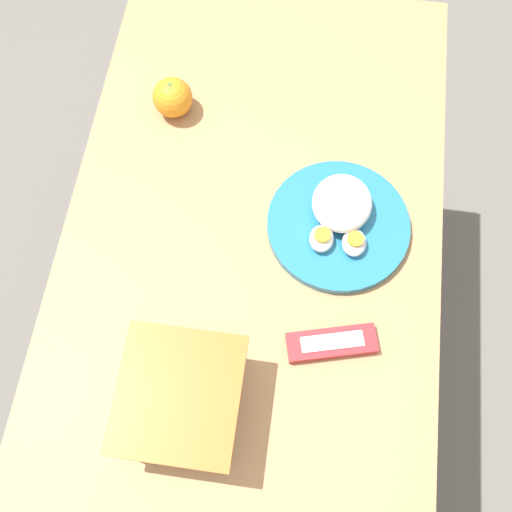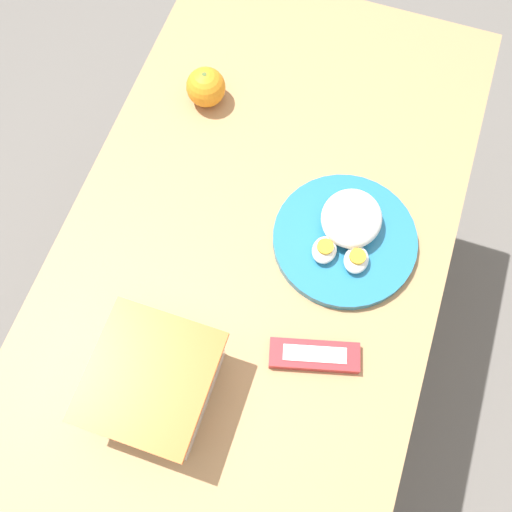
% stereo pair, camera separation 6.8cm
% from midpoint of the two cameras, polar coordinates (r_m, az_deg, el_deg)
% --- Properties ---
extents(ground_plane, '(10.00, 10.00, 0.00)m').
position_cam_midpoint_polar(ground_plane, '(1.70, -1.72, -10.30)').
color(ground_plane, '#66605B').
extents(table, '(1.26, 0.64, 0.73)m').
position_cam_midpoint_polar(table, '(1.09, -2.66, -3.40)').
color(table, '#AD7F51').
rests_on(table, ground_plane).
extents(food_container, '(0.19, 0.17, 0.11)m').
position_cam_midpoint_polar(food_container, '(0.90, -9.24, -13.61)').
color(food_container, white).
rests_on(food_container, table).
extents(orange_fruit, '(0.07, 0.07, 0.07)m').
position_cam_midpoint_polar(orange_fruit, '(1.13, -9.72, 14.54)').
color(orange_fruit, orange).
rests_on(orange_fruit, table).
extents(rice_plate, '(0.24, 0.24, 0.07)m').
position_cam_midpoint_polar(rice_plate, '(1.01, 6.04, 3.34)').
color(rice_plate, teal).
rests_on(rice_plate, table).
extents(candy_bar, '(0.08, 0.15, 0.02)m').
position_cam_midpoint_polar(candy_bar, '(0.95, 5.17, -8.44)').
color(candy_bar, '#B7282D').
rests_on(candy_bar, table).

